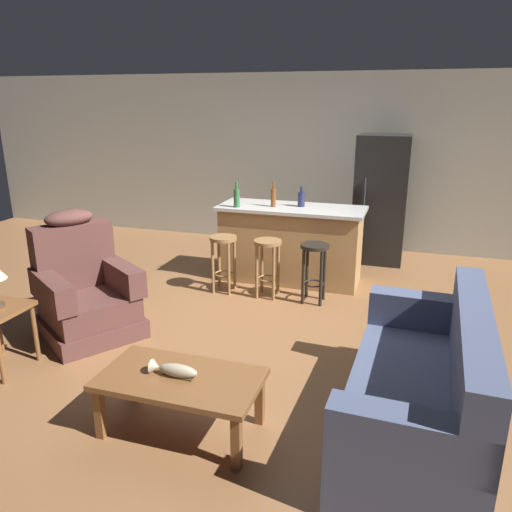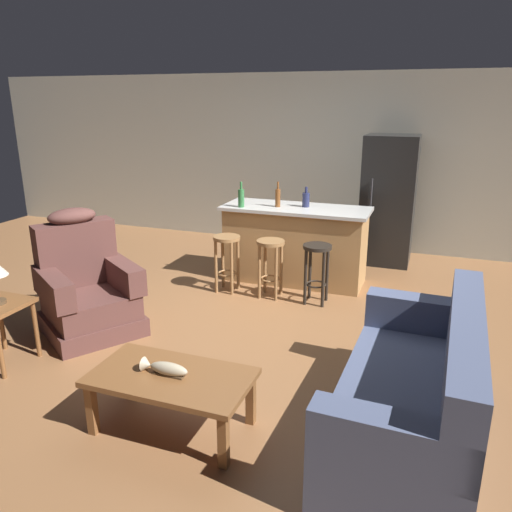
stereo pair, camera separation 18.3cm
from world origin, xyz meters
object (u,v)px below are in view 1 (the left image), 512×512
at_px(couch, 424,391).
at_px(bottle_wine_dark, 273,197).
at_px(coffee_table, 180,384).
at_px(bottle_short_amber, 237,198).
at_px(refrigerator, 381,199).
at_px(bar_stool_right, 314,262).
at_px(fish_figurine, 174,370).
at_px(bar_stool_middle, 268,258).
at_px(bar_stool_left, 223,253).
at_px(bottle_tall_green, 301,199).
at_px(recliner_near_lamp, 85,292).
at_px(kitchen_island, 291,244).

bearing_deg(couch, bottle_wine_dark, -53.63).
distance_m(coffee_table, bottle_short_amber, 3.12).
bearing_deg(refrigerator, bar_stool_right, -106.88).
height_order(fish_figurine, bar_stool_right, bar_stool_right).
bearing_deg(coffee_table, couch, 16.14).
bearing_deg(bar_stool_right, bar_stool_middle, 180.00).
bearing_deg(bottle_wine_dark, bar_stool_left, -127.95).
bearing_deg(bottle_short_amber, bar_stool_left, -93.97).
relative_size(bottle_short_amber, bottle_wine_dark, 1.01).
distance_m(coffee_table, bottle_tall_green, 3.31).
height_order(refrigerator, bottle_wine_dark, refrigerator).
height_order(refrigerator, bottle_short_amber, refrigerator).
height_order(bar_stool_middle, bottle_wine_dark, bottle_wine_dark).
height_order(recliner_near_lamp, bottle_short_amber, bottle_short_amber).
relative_size(couch, kitchen_island, 1.07).
relative_size(bar_stool_right, refrigerator, 0.39).
bearing_deg(recliner_near_lamp, couch, 21.72).
height_order(coffee_table, bar_stool_left, bar_stool_left).
xyz_separation_m(bar_stool_left, bottle_short_amber, (0.03, 0.40, 0.60)).
relative_size(fish_figurine, couch, 0.18).
relative_size(fish_figurine, bottle_short_amber, 1.10).
distance_m(kitchen_island, bar_stool_middle, 0.64).
xyz_separation_m(bar_stool_left, bottle_wine_dark, (0.44, 0.57, 0.60)).
bearing_deg(bar_stool_middle, bar_stool_right, 0.00).
height_order(bottle_short_amber, bottle_wine_dark, bottle_short_amber).
relative_size(bar_stool_middle, bottle_wine_dark, 2.20).
relative_size(kitchen_island, bottle_short_amber, 5.80).
xyz_separation_m(bar_stool_left, bar_stool_middle, (0.54, 0.00, 0.00)).
height_order(fish_figurine, bottle_wine_dark, bottle_wine_dark).
bearing_deg(couch, coffee_table, 18.27).
bearing_deg(bottle_wine_dark, refrigerator, 46.46).
height_order(fish_figurine, kitchen_island, kitchen_island).
bearing_deg(bottle_short_amber, bottle_wine_dark, 21.87).
bearing_deg(bottle_short_amber, bottle_tall_green, 20.57).
height_order(coffee_table, fish_figurine, fish_figurine).
bearing_deg(kitchen_island, couch, -59.59).
bearing_deg(couch, bar_stool_right, -58.68).
relative_size(fish_figurine, bar_stool_middle, 0.50).
relative_size(refrigerator, bottle_tall_green, 7.13).
xyz_separation_m(bar_stool_middle, refrigerator, (1.10, 1.83, 0.41)).
bearing_deg(bar_stool_left, kitchen_island, 43.78).
xyz_separation_m(bar_stool_right, bottle_tall_green, (-0.32, 0.68, 0.57)).
xyz_separation_m(fish_figurine, bottle_wine_dark, (-0.20, 3.13, 0.60)).
relative_size(bar_stool_middle, bar_stool_right, 1.00).
distance_m(couch, recliner_near_lamp, 3.21).
bearing_deg(recliner_near_lamp, bottle_tall_green, 85.81).
bearing_deg(bar_stool_right, recliner_near_lamp, -143.67).
height_order(recliner_near_lamp, bar_stool_left, recliner_near_lamp).
relative_size(refrigerator, bottle_wine_dark, 5.71).
distance_m(bar_stool_left, refrigerator, 2.49).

